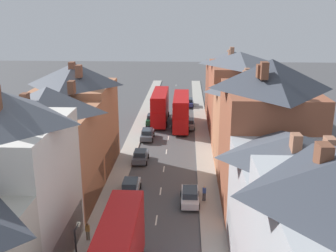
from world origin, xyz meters
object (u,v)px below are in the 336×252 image
object	(u,v)px
car_near_blue	(189,102)
car_mid_black	(190,196)
double_decker_bus_mid_street	(181,111)
car_near_silver	(140,156)
car_parked_right_a	(189,124)
double_decker_bus_lead	(160,106)
car_far_grey	(147,134)
pedestrian_mid_right	(204,192)
car_parked_left_a	(152,119)
car_parked_left_b	(131,187)
pedestrian_mid_left	(88,230)

from	to	relation	value
car_near_blue	car_mid_black	size ratio (longest dim) A/B	1.01
double_decker_bus_mid_street	car_near_silver	bearing A→B (deg)	-107.64
car_parked_right_a	car_near_blue	bearing A→B (deg)	90.00
double_decker_bus_lead	car_far_grey	distance (m)	9.52
pedestrian_mid_right	double_decker_bus_mid_street	bearing A→B (deg)	96.07
car_parked_left_a	car_mid_black	xyz separation A→B (m)	(6.20, -27.82, -0.06)
car_parked_left_b	pedestrian_mid_right	world-z (taller)	pedestrian_mid_right
double_decker_bus_mid_street	pedestrian_mid_right	xyz separation A→B (m)	(2.74, -25.74, -1.78)
pedestrian_mid_left	pedestrian_mid_right	size ratio (longest dim) A/B	1.00
car_parked_left_b	double_decker_bus_lead	bearing A→B (deg)	87.27
double_decker_bus_lead	pedestrian_mid_left	xyz separation A→B (m)	(-3.62, -36.04, -1.78)
double_decker_bus_lead	double_decker_bus_mid_street	size ratio (longest dim) A/B	1.00
car_mid_black	car_parked_left_a	bearing A→B (deg)	102.56
double_decker_bus_mid_street	car_parked_right_a	world-z (taller)	double_decker_bus_mid_street
car_parked_left_a	pedestrian_mid_right	distance (m)	28.54
double_decker_bus_lead	double_decker_bus_mid_street	world-z (taller)	same
car_parked_left_b	pedestrian_mid_left	size ratio (longest dim) A/B	2.57
car_parked_right_a	pedestrian_mid_left	xyz separation A→B (m)	(-8.53, -32.59, 0.20)
car_parked_left_b	pedestrian_mid_right	size ratio (longest dim) A/B	2.57
car_parked_left_a	car_parked_left_b	world-z (taller)	car_parked_left_a
double_decker_bus_mid_street	car_mid_black	world-z (taller)	double_decker_bus_mid_street
car_parked_left_a	car_mid_black	distance (m)	28.51
car_parked_left_a	pedestrian_mid_right	size ratio (longest dim) A/B	2.67
car_near_silver	car_parked_right_a	bearing A→B (deg)	67.16
double_decker_bus_lead	double_decker_bus_mid_street	xyz separation A→B (m)	(3.60, -2.79, 0.00)
car_parked_right_a	car_far_grey	distance (m)	8.47
car_parked_left_a	car_mid_black	bearing A→B (deg)	-77.44
double_decker_bus_mid_street	car_parked_left_b	xyz separation A→B (m)	(-4.89, -24.32, -2.01)
double_decker_bus_lead	car_near_blue	distance (m)	12.91
car_parked_left_b	pedestrian_mid_left	bearing A→B (deg)	-104.63
double_decker_bus_lead	car_near_silver	distance (m)	18.33
car_near_blue	pedestrian_mid_left	xyz separation A→B (m)	(-8.53, -47.81, 0.22)
double_decker_bus_mid_street	car_far_grey	distance (m)	8.32
car_near_blue	pedestrian_mid_right	size ratio (longest dim) A/B	2.73
car_near_silver	car_parked_left_a	bearing A→B (deg)	90.00
car_near_silver	pedestrian_mid_right	world-z (taller)	pedestrian_mid_right
double_decker_bus_lead	pedestrian_mid_right	xyz separation A→B (m)	(6.34, -28.53, -1.78)
double_decker_bus_mid_street	car_near_blue	xyz separation A→B (m)	(1.31, 14.57, -2.00)
car_mid_black	pedestrian_mid_right	xyz separation A→B (m)	(1.43, 0.33, 0.24)
double_decker_bus_lead	car_mid_black	xyz separation A→B (m)	(4.91, -28.86, -2.02)
car_parked_left_b	pedestrian_mid_left	xyz separation A→B (m)	(-2.33, -8.93, 0.23)
double_decker_bus_mid_street	car_parked_right_a	bearing A→B (deg)	-26.65
car_mid_black	car_far_grey	bearing A→B (deg)	107.52
double_decker_bus_mid_street	car_mid_black	distance (m)	26.18
car_near_blue	pedestrian_mid_right	world-z (taller)	pedestrian_mid_right
car_far_grey	car_near_silver	bearing A→B (deg)	-90.00
pedestrian_mid_left	car_far_grey	bearing A→B (deg)	85.03
car_parked_right_a	car_mid_black	xyz separation A→B (m)	(0.00, -25.41, -0.04)
car_near_silver	pedestrian_mid_left	size ratio (longest dim) A/B	2.44
double_decker_bus_mid_street	car_parked_right_a	xyz separation A→B (m)	(1.31, -0.66, -1.98)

